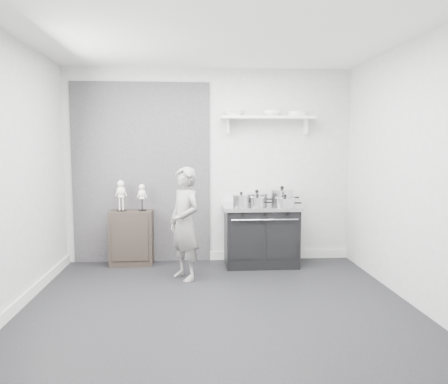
# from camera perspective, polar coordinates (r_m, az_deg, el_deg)

# --- Properties ---
(ground) EXTENTS (4.00, 4.00, 0.00)m
(ground) POSITION_cam_1_polar(r_m,az_deg,el_deg) (4.64, -0.90, -14.48)
(ground) COLOR black
(ground) RESTS_ON ground
(room_shell) EXTENTS (4.02, 3.62, 2.71)m
(room_shell) POSITION_cam_1_polar(r_m,az_deg,el_deg) (4.50, -2.18, 6.17)
(room_shell) COLOR #AAAAA7
(room_shell) RESTS_ON ground
(wall_shelf) EXTENTS (1.30, 0.26, 0.24)m
(wall_shelf) POSITION_cam_1_polar(r_m,az_deg,el_deg) (6.12, 5.76, 9.56)
(wall_shelf) COLOR silver
(wall_shelf) RESTS_ON room_shell
(stove) EXTENTS (1.03, 0.64, 0.82)m
(stove) POSITION_cam_1_polar(r_m,az_deg,el_deg) (6.02, 4.84, -5.62)
(stove) COLOR black
(stove) RESTS_ON ground
(side_cabinet) EXTENTS (0.58, 0.34, 0.75)m
(side_cabinet) POSITION_cam_1_polar(r_m,az_deg,el_deg) (6.14, -11.96, -5.88)
(side_cabinet) COLOR black
(side_cabinet) RESTS_ON ground
(child) EXTENTS (0.56, 0.60, 1.38)m
(child) POSITION_cam_1_polar(r_m,az_deg,el_deg) (5.34, -5.14, -4.13)
(child) COLOR slate
(child) RESTS_ON ground
(pot_front_left) EXTENTS (0.31, 0.23, 0.20)m
(pot_front_left) POSITION_cam_1_polar(r_m,az_deg,el_deg) (5.78, 2.27, -1.14)
(pot_front_left) COLOR silver
(pot_front_left) RESTS_ON stove
(pot_back_left) EXTENTS (0.38, 0.30, 0.20)m
(pot_back_left) POSITION_cam_1_polar(r_m,az_deg,el_deg) (6.07, 4.32, -0.86)
(pot_back_left) COLOR silver
(pot_back_left) RESTS_ON stove
(pot_back_right) EXTENTS (0.39, 0.31, 0.25)m
(pot_back_right) POSITION_cam_1_polar(r_m,az_deg,el_deg) (6.10, 7.57, -0.63)
(pot_back_right) COLOR silver
(pot_back_right) RESTS_ON stove
(pot_front_right) EXTENTS (0.36, 0.27, 0.17)m
(pot_front_right) POSITION_cam_1_polar(r_m,az_deg,el_deg) (5.80, 7.96, -1.36)
(pot_front_right) COLOR silver
(pot_front_right) RESTS_ON stove
(pot_front_center) EXTENTS (0.29, 0.20, 0.17)m
(pot_front_center) POSITION_cam_1_polar(r_m,az_deg,el_deg) (5.78, 4.39, -1.30)
(pot_front_center) COLOR silver
(pot_front_center) RESTS_ON stove
(skeleton_full) EXTENTS (0.14, 0.09, 0.48)m
(skeleton_full) POSITION_cam_1_polar(r_m,az_deg,el_deg) (6.07, -13.30, -0.16)
(skeleton_full) COLOR silver
(skeleton_full) RESTS_ON side_cabinet
(skeleton_torso) EXTENTS (0.12, 0.08, 0.42)m
(skeleton_torso) POSITION_cam_1_polar(r_m,az_deg,el_deg) (6.03, -10.67, -0.45)
(skeleton_torso) COLOR silver
(skeleton_torso) RESTS_ON side_cabinet
(bowl_large) EXTENTS (0.29, 0.29, 0.07)m
(bowl_large) POSITION_cam_1_polar(r_m,az_deg,el_deg) (6.06, 1.27, 10.27)
(bowl_large) COLOR white
(bowl_large) RESTS_ON wall_shelf
(bowl_small) EXTENTS (0.23, 0.23, 0.07)m
(bowl_small) POSITION_cam_1_polar(r_m,az_deg,el_deg) (6.13, 6.32, 10.19)
(bowl_small) COLOR white
(bowl_small) RESTS_ON wall_shelf
(plate_stack) EXTENTS (0.28, 0.28, 0.06)m
(plate_stack) POSITION_cam_1_polar(r_m,az_deg,el_deg) (6.20, 9.60, 10.03)
(plate_stack) COLOR silver
(plate_stack) RESTS_ON wall_shelf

